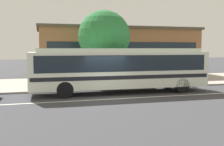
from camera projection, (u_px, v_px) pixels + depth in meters
ground_plane at (106, 97)px, 16.12m from camera, size 120.00×120.00×0.00m
sidewalk_slab at (87, 83)px, 22.40m from camera, size 60.00×8.00×0.12m
lane_stripe_center at (109, 99)px, 15.35m from camera, size 56.00×0.16×0.01m
transit_bus at (121, 67)px, 17.46m from camera, size 11.72×2.66×2.96m
pedestrian_waiting_near_sign at (181, 72)px, 21.02m from camera, size 0.38×0.38×1.66m
pedestrian_walking_along_curb at (99, 72)px, 20.62m from camera, size 0.44×0.44×1.71m
bus_stop_sign at (153, 65)px, 20.26m from camera, size 0.08×0.44×2.46m
street_tree_near_stop at (104, 37)px, 21.00m from camera, size 4.17×4.17×5.87m
station_building at (116, 52)px, 29.17m from camera, size 16.76×8.32×5.14m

